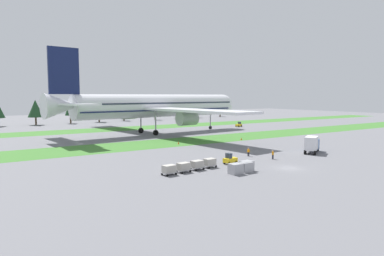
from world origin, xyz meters
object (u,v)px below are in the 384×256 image
at_px(cargo_dolly_lead, 210,162).
at_px(cargo_dolly_second, 197,164).
at_px(airliner, 154,106).
at_px(catering_truck, 312,144).
at_px(cargo_dolly_third, 183,167).
at_px(taxiway_marker_0, 241,139).
at_px(taxiway_marker_1, 178,143).
at_px(pushback_tractor, 239,125).
at_px(uld_container_1, 247,166).
at_px(cargo_dolly_fourth, 169,169).
at_px(ground_crew_loader, 248,152).
at_px(baggage_tug, 230,159).
at_px(uld_container_0, 236,169).
at_px(ground_crew_marshaller, 273,154).
at_px(uld_container_2, 246,167).

bearing_deg(cargo_dolly_lead, cargo_dolly_second, -90.00).
relative_size(airliner, catering_truck, 11.78).
xyz_separation_m(cargo_dolly_third, catering_truck, (33.49, 1.32, 1.03)).
xyz_separation_m(taxiway_marker_0, taxiway_marker_1, (-19.01, 2.31, 0.01)).
xyz_separation_m(pushback_tractor, taxiway_marker_1, (-45.53, -29.33, -0.47)).
distance_m(uld_container_1, taxiway_marker_0, 40.20).
relative_size(cargo_dolly_second, cargo_dolly_fourth, 1.00).
xyz_separation_m(cargo_dolly_lead, catering_truck, (27.74, 0.58, 1.03)).
xyz_separation_m(cargo_dolly_second, catering_truck, (30.61, 0.95, 1.03)).
xyz_separation_m(cargo_dolly_second, ground_crew_loader, (16.05, 5.06, 0.03)).
bearing_deg(taxiway_marker_1, ground_crew_loader, -83.28).
bearing_deg(cargo_dolly_second, baggage_tug, 90.00).
distance_m(airliner, taxiway_marker_1, 27.39).
xyz_separation_m(cargo_dolly_second, taxiway_marker_1, (13.33, 28.09, -0.58)).
bearing_deg(cargo_dolly_third, uld_container_1, 56.41).
bearing_deg(uld_container_0, cargo_dolly_second, 120.07).
bearing_deg(taxiway_marker_0, ground_crew_loader, -128.19).
xyz_separation_m(baggage_tug, ground_crew_marshaller, (9.93, -0.96, 0.13)).
relative_size(airliner, cargo_dolly_fourth, 35.62).
xyz_separation_m(ground_crew_loader, taxiway_marker_0, (16.29, 20.71, -0.62)).
distance_m(airliner, cargo_dolly_lead, 56.09).
bearing_deg(baggage_tug, uld_container_0, -40.47).
bearing_deg(taxiway_marker_1, uld_container_1, -101.73).
height_order(taxiway_marker_0, taxiway_marker_1, taxiway_marker_1).
height_order(baggage_tug, uld_container_2, baggage_tug).
relative_size(airliner, cargo_dolly_third, 35.62).
xyz_separation_m(cargo_dolly_fourth, taxiway_marker_0, (38.10, 26.51, -0.59)).
relative_size(cargo_dolly_second, uld_container_2, 1.19).
height_order(catering_truck, ground_crew_loader, catering_truck).
relative_size(pushback_tractor, taxiway_marker_0, 4.16).
height_order(airliner, cargo_dolly_third, airliner).
relative_size(uld_container_0, uld_container_1, 1.00).
relative_size(cargo_dolly_lead, cargo_dolly_second, 1.00).
height_order(baggage_tug, uld_container_0, baggage_tug).
bearing_deg(uld_container_2, cargo_dolly_lead, 115.65).
height_order(cargo_dolly_third, taxiway_marker_0, cargo_dolly_third).
bearing_deg(cargo_dolly_second, cargo_dolly_fourth, -90.00).
xyz_separation_m(uld_container_2, taxiway_marker_0, (26.61, 31.34, -0.46)).
bearing_deg(pushback_tractor, uld_container_2, 133.89).
xyz_separation_m(cargo_dolly_lead, ground_crew_loader, (13.17, 4.69, 0.03)).
bearing_deg(cargo_dolly_lead, baggage_tug, 90.00).
distance_m(ground_crew_marshaller, uld_container_1, 12.39).
height_order(uld_container_2, taxiway_marker_1, uld_container_2).
height_order(ground_crew_loader, uld_container_2, ground_crew_loader).
relative_size(airliner, uld_container_1, 42.24).
height_order(baggage_tug, ground_crew_loader, baggage_tug).
bearing_deg(cargo_dolly_lead, cargo_dolly_fourth, -90.00).
bearing_deg(catering_truck, cargo_dolly_second, -118.38).
bearing_deg(ground_crew_marshaller, cargo_dolly_fourth, 170.00).
bearing_deg(ground_crew_loader, taxiway_marker_1, -13.77).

